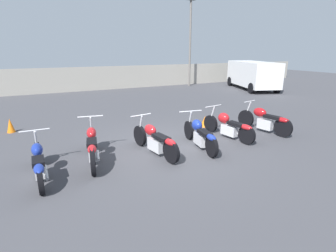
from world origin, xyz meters
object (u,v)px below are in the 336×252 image
motorcycle_slot_3 (200,134)px  traffic_cone_near (10,125)px  parked_van (252,74)px  motorcycle_slot_0 (39,163)px  traffic_cone_far (205,121)px  motorcycle_slot_1 (92,146)px  motorcycle_slot_4 (229,126)px  motorcycle_slot_2 (155,140)px  light_pole_left (190,34)px  motorcycle_slot_5 (265,120)px

motorcycle_slot_3 → traffic_cone_near: 6.62m
motorcycle_slot_3 → parked_van: bearing=48.3°
motorcycle_slot_0 → traffic_cone_far: 5.97m
motorcycle_slot_1 → motorcycle_slot_4: size_ratio=1.05×
motorcycle_slot_3 → motorcycle_slot_4: size_ratio=1.00×
motorcycle_slot_0 → motorcycle_slot_2: bearing=2.5°
motorcycle_slot_2 → motorcycle_slot_1: bearing=163.2°
light_pole_left → motorcycle_slot_4: (-5.62, -11.76, -3.52)m
motorcycle_slot_4 → motorcycle_slot_5: 1.55m
motorcycle_slot_2 → traffic_cone_far: 3.25m
light_pole_left → motorcycle_slot_2: 14.99m
traffic_cone_far → motorcycle_slot_5: bearing=-45.9°
motorcycle_slot_3 → traffic_cone_far: bearing=60.2°
motorcycle_slot_2 → traffic_cone_far: (2.79, 1.66, -0.21)m
parked_van → motorcycle_slot_3: bearing=-121.0°
motorcycle_slot_0 → traffic_cone_near: (-0.82, 4.25, -0.13)m
traffic_cone_near → motorcycle_slot_0: bearing=-79.1°
motorcycle_slot_0 → motorcycle_slot_4: motorcycle_slot_4 is taller
motorcycle_slot_5 → motorcycle_slot_1: bearing=169.2°
motorcycle_slot_5 → traffic_cone_near: (-7.97, 3.95, -0.18)m
motorcycle_slot_0 → motorcycle_slot_2: (2.90, 0.15, 0.02)m
light_pole_left → parked_van: 5.58m
traffic_cone_near → motorcycle_slot_3: bearing=-39.8°
light_pole_left → motorcycle_slot_0: bearing=-132.8°
traffic_cone_near → motorcycle_slot_4: bearing=-31.3°
parked_van → light_pole_left: bearing=149.3°
traffic_cone_near → motorcycle_slot_5: bearing=-26.4°
motorcycle_slot_1 → motorcycle_slot_0: bearing=-152.4°
light_pole_left → motorcycle_slot_3: (-6.95, -12.09, -3.52)m
motorcycle_slot_4 → motorcycle_slot_5: bearing=-10.1°
motorcycle_slot_4 → motorcycle_slot_5: size_ratio=1.02×
motorcycle_slot_5 → traffic_cone_near: size_ratio=4.24×
motorcycle_slot_0 → parked_van: 16.64m
parked_van → traffic_cone_near: bearing=-145.5°
motorcycle_slot_1 → motorcycle_slot_2: size_ratio=1.03×
motorcycle_slot_2 → motorcycle_slot_0: bearing=174.1°
motorcycle_slot_3 → traffic_cone_near: (-5.09, 4.24, -0.16)m
light_pole_left → motorcycle_slot_5: 12.97m
motorcycle_slot_2 → motorcycle_slot_4: size_ratio=1.02×
motorcycle_slot_5 → traffic_cone_far: size_ratio=5.37×
traffic_cone_far → motorcycle_slot_0: bearing=-162.4°
motorcycle_slot_3 → parked_van: 13.13m
motorcycle_slot_0 → motorcycle_slot_2: size_ratio=0.98×
motorcycle_slot_5 → parked_van: 10.87m
parked_van → traffic_cone_near: (-15.14, -4.18, -0.85)m
motorcycle_slot_0 → motorcycle_slot_3: (4.27, 0.01, 0.03)m
motorcycle_slot_2 → motorcycle_slot_4: 2.71m
motorcycle_slot_0 → parked_van: size_ratio=0.39×
motorcycle_slot_4 → traffic_cone_near: (-6.42, 3.90, -0.16)m
motorcycle_slot_3 → motorcycle_slot_4: (1.33, 0.33, -0.00)m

